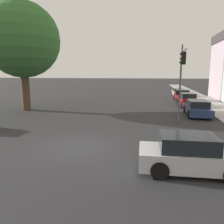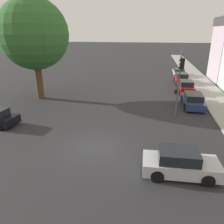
# 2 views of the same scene
# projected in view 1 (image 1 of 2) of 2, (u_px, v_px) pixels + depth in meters

# --- Properties ---
(ground_plane) EXTENTS (300.00, 300.00, 0.00)m
(ground_plane) POSITION_uv_depth(u_px,v_px,m) (79.00, 146.00, 11.62)
(ground_plane) COLOR #28282B
(sidewalk_strip) EXTENTS (3.34, 60.00, 0.13)m
(sidewalk_strip) POSITION_uv_depth(u_px,v_px,m) (190.00, 93.00, 41.78)
(sidewalk_strip) COLOR #9E9E99
(sidewalk_strip) RESTS_ON ground_plane
(street_tree) EXTENTS (7.50, 7.50, 10.86)m
(street_tree) POSITION_uv_depth(u_px,v_px,m) (22.00, 40.00, 21.78)
(street_tree) COLOR #4C3823
(street_tree) RESTS_ON ground_plane
(traffic_signal) EXTENTS (0.60, 1.86, 5.95)m
(traffic_signal) POSITION_uv_depth(u_px,v_px,m) (181.00, 74.00, 16.28)
(traffic_signal) COLOR #515456
(traffic_signal) RESTS_ON ground_plane
(crossing_car_1) EXTENTS (4.11, 1.98, 1.50)m
(crossing_car_1) POSITION_uv_depth(u_px,v_px,m) (190.00, 155.00, 8.53)
(crossing_car_1) COLOR #B7B7BC
(crossing_car_1) RESTS_ON ground_plane
(parked_car_0) EXTENTS (2.01, 4.74, 1.42)m
(parked_car_0) POSITION_uv_depth(u_px,v_px,m) (197.00, 108.00, 19.97)
(parked_car_0) COLOR navy
(parked_car_0) RESTS_ON ground_plane
(parked_car_1) EXTENTS (1.88, 4.27, 1.57)m
(parked_car_1) POSITION_uv_depth(u_px,v_px,m) (188.00, 100.00, 25.39)
(parked_car_1) COLOR maroon
(parked_car_1) RESTS_ON ground_plane
(parked_car_2) EXTENTS (1.92, 4.55, 1.56)m
(parked_car_2) POSITION_uv_depth(u_px,v_px,m) (182.00, 96.00, 30.67)
(parked_car_2) COLOR maroon
(parked_car_2) RESTS_ON ground_plane
(parked_car_3) EXTENTS (1.96, 4.77, 1.33)m
(parked_car_3) POSITION_uv_depth(u_px,v_px,m) (179.00, 93.00, 36.03)
(parked_car_3) COLOR #B7B7BC
(parked_car_3) RESTS_ON ground_plane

